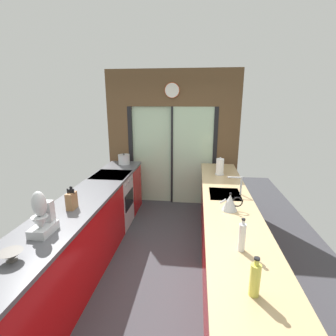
# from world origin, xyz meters

# --- Properties ---
(ground_plane) EXTENTS (5.04, 7.60, 0.02)m
(ground_plane) POSITION_xyz_m (0.00, 0.60, -0.01)
(ground_plane) COLOR #38383D
(back_wall_unit) EXTENTS (2.64, 0.12, 2.70)m
(back_wall_unit) POSITION_xyz_m (0.00, 2.40, 1.52)
(back_wall_unit) COLOR brown
(back_wall_unit) RESTS_ON ground_plane
(left_counter_run) EXTENTS (0.62, 3.80, 0.92)m
(left_counter_run) POSITION_xyz_m (-0.91, 0.13, 0.47)
(left_counter_run) COLOR #AD0C0F
(left_counter_run) RESTS_ON ground_plane
(right_counter_run) EXTENTS (0.62, 3.80, 0.92)m
(right_counter_run) POSITION_xyz_m (0.91, 0.30, 0.46)
(right_counter_run) COLOR #AD0C0F
(right_counter_run) RESTS_ON ground_plane
(sink_faucet) EXTENTS (0.19, 0.02, 0.24)m
(sink_faucet) POSITION_xyz_m (1.06, 0.55, 1.08)
(sink_faucet) COLOR #B7BABC
(sink_faucet) RESTS_ON right_counter_run
(oven_range) EXTENTS (0.60, 0.60, 0.92)m
(oven_range) POSITION_xyz_m (-0.91, 1.25, 0.46)
(oven_range) COLOR #B7BABC
(oven_range) RESTS_ON ground_plane
(mixing_bowl) EXTENTS (0.18, 0.18, 0.08)m
(mixing_bowl) POSITION_xyz_m (-0.89, -1.11, 0.96)
(mixing_bowl) COLOR #514C47
(mixing_bowl) RESTS_ON left_counter_run
(knife_block) EXTENTS (0.09, 0.14, 0.27)m
(knife_block) POSITION_xyz_m (-0.89, -0.14, 1.02)
(knife_block) COLOR brown
(knife_block) RESTS_ON left_counter_run
(stand_mixer) EXTENTS (0.17, 0.27, 0.42)m
(stand_mixer) POSITION_xyz_m (-0.89, -0.68, 1.08)
(stand_mixer) COLOR #B7BABC
(stand_mixer) RESTS_ON left_counter_run
(stock_pot) EXTENTS (0.22, 0.22, 0.21)m
(stock_pot) POSITION_xyz_m (-0.89, 1.96, 1.01)
(stock_pot) COLOR #B7BABC
(stock_pot) RESTS_ON left_counter_run
(kettle) EXTENTS (0.26, 0.17, 0.21)m
(kettle) POSITION_xyz_m (0.89, 0.04, 1.01)
(kettle) COLOR #B7BABC
(kettle) RESTS_ON right_counter_run
(soap_bottle_near) EXTENTS (0.07, 0.07, 0.27)m
(soap_bottle_near) POSITION_xyz_m (0.89, -1.25, 1.04)
(soap_bottle_near) COLOR #D1CC4C
(soap_bottle_near) RESTS_ON right_counter_run
(soap_bottle_far) EXTENTS (0.06, 0.06, 0.29)m
(soap_bottle_far) POSITION_xyz_m (0.89, -0.76, 1.05)
(soap_bottle_far) COLOR silver
(soap_bottle_far) RESTS_ON right_counter_run
(paper_towel_roll) EXTENTS (0.15, 0.15, 0.30)m
(paper_towel_roll) POSITION_xyz_m (0.89, 1.45, 1.05)
(paper_towel_roll) COLOR #B7BABC
(paper_towel_roll) RESTS_ON right_counter_run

